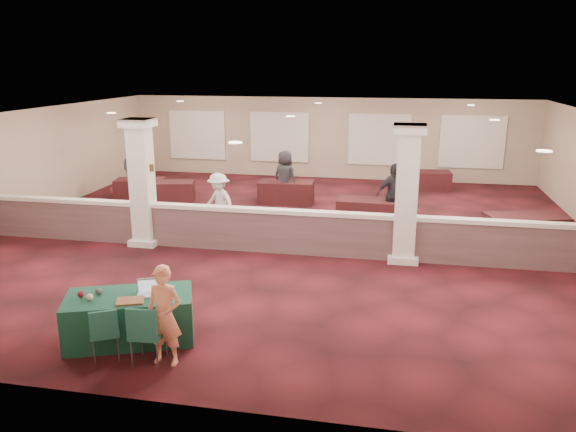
% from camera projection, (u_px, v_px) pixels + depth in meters
% --- Properties ---
extents(ground, '(16.00, 16.00, 0.00)m').
position_uv_depth(ground, '(290.00, 235.00, 15.24)').
color(ground, '#491218').
rests_on(ground, ground).
extents(wall_back, '(16.00, 0.04, 3.20)m').
position_uv_depth(wall_back, '(329.00, 138.00, 22.39)').
color(wall_back, gray).
rests_on(wall_back, ground).
extents(wall_front, '(16.00, 0.04, 3.20)m').
position_uv_depth(wall_front, '(173.00, 296.00, 7.25)').
color(wall_front, gray).
rests_on(wall_front, ground).
extents(wall_left, '(0.04, 16.00, 3.20)m').
position_uv_depth(wall_left, '(21.00, 166.00, 16.32)').
color(wall_left, gray).
rests_on(wall_left, ground).
extents(ceiling, '(16.00, 16.00, 0.02)m').
position_uv_depth(ceiling, '(290.00, 116.00, 14.39)').
color(ceiling, white).
rests_on(ceiling, wall_back).
extents(partition_wall, '(15.60, 0.28, 1.10)m').
position_uv_depth(partition_wall, '(279.00, 230.00, 13.67)').
color(partition_wall, '#513639').
rests_on(partition_wall, ground).
extents(column_left, '(0.72, 0.72, 3.20)m').
position_uv_depth(column_left, '(142.00, 182.00, 14.04)').
color(column_left, silver).
rests_on(column_left, ground).
extents(column_right, '(0.72, 0.72, 3.20)m').
position_uv_depth(column_right, '(407.00, 193.00, 12.83)').
color(column_right, silver).
rests_on(column_right, ground).
extents(sconce_left, '(0.12, 0.12, 0.18)m').
position_uv_depth(sconce_left, '(131.00, 167.00, 14.00)').
color(sconce_left, brown).
rests_on(sconce_left, column_left).
extents(sconce_right, '(0.12, 0.12, 0.18)m').
position_uv_depth(sconce_right, '(152.00, 168.00, 13.90)').
color(sconce_right, brown).
rests_on(sconce_right, column_left).
extents(near_table, '(2.29, 1.70, 0.79)m').
position_uv_depth(near_table, '(130.00, 317.00, 9.39)').
color(near_table, '#103C2C').
rests_on(near_table, ground).
extents(conf_chair_main, '(0.53, 0.53, 0.98)m').
position_uv_depth(conf_chair_main, '(145.00, 330.00, 8.54)').
color(conf_chair_main, '#1D5547').
rests_on(conf_chair_main, ground).
extents(conf_chair_side, '(0.59, 0.59, 0.87)m').
position_uv_depth(conf_chair_side, '(104.00, 329.00, 8.71)').
color(conf_chair_side, '#1D5547').
rests_on(conf_chair_side, ground).
extents(woman, '(0.59, 0.41, 1.59)m').
position_uv_depth(woman, '(164.00, 316.00, 8.54)').
color(woman, '#FF9E6E').
rests_on(woman, ground).
extents(far_table_front_left, '(1.77, 1.16, 0.66)m').
position_uv_depth(far_table_front_left, '(170.00, 191.00, 18.88)').
color(far_table_front_left, black).
rests_on(far_table_front_left, ground).
extents(far_table_front_center, '(1.80, 0.95, 0.72)m').
position_uv_depth(far_table_front_center, '(368.00, 212.00, 16.20)').
color(far_table_front_center, black).
rests_on(far_table_front_center, ground).
extents(far_table_front_right, '(2.14, 1.49, 0.79)m').
position_uv_depth(far_table_front_right, '(525.00, 230.00, 14.29)').
color(far_table_front_right, black).
rests_on(far_table_front_right, ground).
extents(far_table_back_left, '(1.77, 1.13, 0.66)m').
position_uv_depth(far_table_back_left, '(140.00, 189.00, 19.28)').
color(far_table_back_left, black).
rests_on(far_table_back_left, ground).
extents(far_table_back_center, '(1.86, 1.03, 0.73)m').
position_uv_depth(far_table_back_center, '(286.00, 192.00, 18.61)').
color(far_table_back_center, black).
rests_on(far_table_back_center, ground).
extents(far_table_back_right, '(1.75, 1.01, 0.68)m').
position_uv_depth(far_table_back_right, '(427.00, 180.00, 20.58)').
color(far_table_back_right, black).
rests_on(far_table_back_right, ground).
extents(attendee_a, '(0.90, 0.73, 1.64)m').
position_uv_depth(attendee_a, '(133.00, 170.00, 20.03)').
color(attendee_a, black).
rests_on(attendee_a, ground).
extents(attendee_b, '(1.14, 0.93, 1.62)m').
position_uv_depth(attendee_b, '(219.00, 202.00, 15.40)').
color(attendee_b, '#BABAB6').
rests_on(attendee_b, ground).
extents(attendee_c, '(1.16, 0.96, 1.79)m').
position_uv_depth(attendee_c, '(393.00, 195.00, 15.92)').
color(attendee_c, black).
rests_on(attendee_c, ground).
extents(attendee_d, '(0.98, 0.77, 1.75)m').
position_uv_depth(attendee_d, '(285.00, 177.00, 18.48)').
color(attendee_d, black).
rests_on(attendee_d, ground).
extents(laptop_base, '(0.42, 0.36, 0.02)m').
position_uv_depth(laptop_base, '(148.00, 295.00, 9.29)').
color(laptop_base, silver).
rests_on(laptop_base, near_table).
extents(laptop_screen, '(0.34, 0.14, 0.24)m').
position_uv_depth(laptop_screen, '(148.00, 285.00, 9.37)').
color(laptop_screen, silver).
rests_on(laptop_screen, near_table).
extents(screen_glow, '(0.31, 0.12, 0.21)m').
position_uv_depth(screen_glow, '(148.00, 286.00, 9.37)').
color(screen_glow, silver).
rests_on(screen_glow, near_table).
extents(knitting, '(0.52, 0.46, 0.03)m').
position_uv_depth(knitting, '(130.00, 301.00, 9.03)').
color(knitting, '#B7541D').
rests_on(knitting, near_table).
extents(yarn_cream, '(0.12, 0.12, 0.12)m').
position_uv_depth(yarn_cream, '(90.00, 297.00, 9.07)').
color(yarn_cream, beige).
rests_on(yarn_cream, near_table).
extents(yarn_red, '(0.11, 0.11, 0.11)m').
position_uv_depth(yarn_red, '(81.00, 294.00, 9.20)').
color(yarn_red, maroon).
rests_on(yarn_red, near_table).
extents(yarn_grey, '(0.11, 0.11, 0.11)m').
position_uv_depth(yarn_grey, '(99.00, 291.00, 9.32)').
color(yarn_grey, '#515257').
rests_on(yarn_grey, near_table).
extents(scissors, '(0.13, 0.08, 0.01)m').
position_uv_depth(scissors, '(171.00, 300.00, 9.11)').
color(scissors, red).
rests_on(scissors, near_table).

